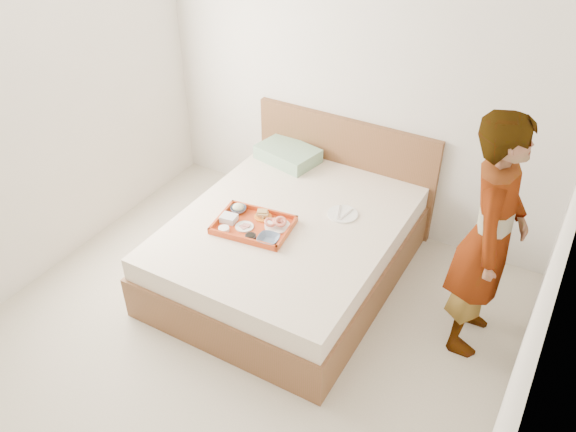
{
  "coord_description": "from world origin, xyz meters",
  "views": [
    {
      "loc": [
        1.72,
        -2.08,
        3.14
      ],
      "look_at": [
        0.01,
        0.9,
        0.65
      ],
      "focal_mm": 36.58,
      "sensor_mm": 36.0,
      "label": 1
    }
  ],
  "objects_px": {
    "tray": "(254,225)",
    "dinner_plate": "(343,214)",
    "person": "(489,238)",
    "bed": "(289,248)"
  },
  "relations": [
    {
      "from": "person",
      "to": "tray",
      "type": "bearing_deg",
      "value": 96.14
    },
    {
      "from": "dinner_plate",
      "to": "person",
      "type": "xyz_separation_m",
      "value": [
        1.09,
        -0.2,
        0.33
      ]
    },
    {
      "from": "tray",
      "to": "dinner_plate",
      "type": "height_order",
      "value": "tray"
    },
    {
      "from": "tray",
      "to": "person",
      "type": "xyz_separation_m",
      "value": [
        1.6,
        0.27,
        0.31
      ]
    },
    {
      "from": "bed",
      "to": "tray",
      "type": "xyz_separation_m",
      "value": [
        -0.18,
        -0.21,
        0.29
      ]
    },
    {
      "from": "bed",
      "to": "dinner_plate",
      "type": "xyz_separation_m",
      "value": [
        0.32,
        0.27,
        0.27
      ]
    },
    {
      "from": "bed",
      "to": "person",
      "type": "height_order",
      "value": "person"
    },
    {
      "from": "tray",
      "to": "dinner_plate",
      "type": "xyz_separation_m",
      "value": [
        0.5,
        0.47,
        -0.02
      ]
    },
    {
      "from": "dinner_plate",
      "to": "bed",
      "type": "bearing_deg",
      "value": -140.39
    },
    {
      "from": "tray",
      "to": "person",
      "type": "distance_m",
      "value": 1.65
    }
  ]
}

